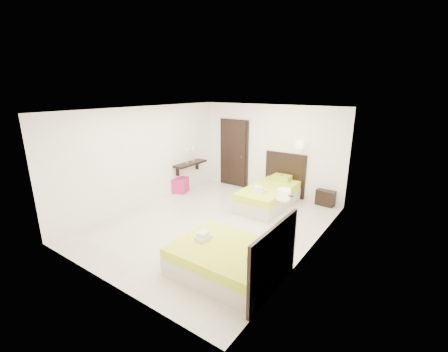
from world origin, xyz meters
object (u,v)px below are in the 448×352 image
Objects in this scene: bed_single at (270,194)px; nightstand at (327,197)px; bed_double at (230,260)px; ottoman at (180,185)px.

bed_single is 1.54m from nightstand.
bed_double is 4.08× the size of ottoman.
nightstand is at bearing 21.23° from ottoman.
bed_single is 4.31× the size of nightstand.
bed_double is 3.80× the size of nightstand.
bed_single is at bearing 12.90° from ottoman.
bed_single reaches higher than bed_double.
bed_single is 4.63× the size of ottoman.
nightstand is 1.07× the size of ottoman.
ottoman is (-3.57, 2.59, -0.05)m from bed_double.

